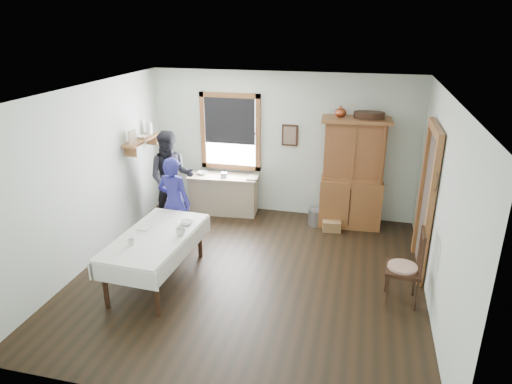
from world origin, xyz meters
TOP-DOWN VIEW (x-y plane):
  - room at (0.00, 0.00)m, footprint 5.01×5.01m
  - window at (-1.00, 2.46)m, footprint 1.18×0.07m
  - doorway at (2.46, 0.85)m, footprint 0.09×1.14m
  - wall_shelf at (-2.37, 1.54)m, footprint 0.24×1.00m
  - framed_picture at (0.15, 2.46)m, footprint 0.30×0.04m
  - rug_beater at (2.45, 0.30)m, footprint 0.01×0.27m
  - work_counter at (-1.07, 2.17)m, footprint 1.36×0.61m
  - china_hutch at (1.34, 2.16)m, footprint 1.20×0.62m
  - dining_table at (-1.27, -0.42)m, footprint 1.04×1.86m
  - spindle_chair at (2.14, -0.14)m, footprint 0.52×0.52m
  - pail at (0.75, 2.02)m, footprint 0.32×0.32m
  - wicker_basket at (1.06, 1.83)m, footprint 0.35×0.27m
  - woman_blue at (-1.42, 0.63)m, footprint 0.57×0.41m
  - figure_dark at (-1.87, 1.57)m, footprint 0.92×0.80m
  - table_cup_a at (-0.91, -0.33)m, footprint 0.15×0.15m
  - table_cup_b at (-1.44, -0.77)m, footprint 0.10×0.10m
  - table_bowl at (-0.98, 0.02)m, footprint 0.22×0.22m
  - counter_book at (-0.60, 2.15)m, footprint 0.20×0.25m
  - counter_bowl at (-1.48, 2.15)m, footprint 0.24×0.24m
  - shelf_bowl at (-2.37, 1.55)m, footprint 0.22×0.22m

SIDE VIEW (x-z plane):
  - wicker_basket at x=1.06m, z-range 0.00..0.19m
  - pail at x=0.75m, z-range 0.00..0.30m
  - dining_table at x=-1.27m, z-range 0.00..0.72m
  - work_counter at x=-1.07m, z-range 0.00..0.76m
  - spindle_chair at x=2.14m, z-range 0.00..1.07m
  - woman_blue at x=-1.42m, z-range 0.00..1.44m
  - table_bowl at x=-0.98m, z-range 0.72..0.78m
  - table_cup_b at x=-1.44m, z-range 0.72..0.81m
  - counter_book at x=-0.60m, z-range 0.76..0.78m
  - table_cup_a at x=-0.91m, z-range 0.72..0.83m
  - counter_bowl at x=-1.48m, z-range 0.76..0.82m
  - figure_dark at x=-1.87m, z-range 0.00..1.60m
  - china_hutch at x=1.34m, z-range 0.00..2.00m
  - doorway at x=2.46m, z-range 0.05..2.27m
  - room at x=0.00m, z-range 0.00..2.70m
  - framed_picture at x=0.15m, z-range 1.35..1.75m
  - wall_shelf at x=-2.37m, z-range 1.35..1.79m
  - shelf_bowl at x=-2.37m, z-range 1.57..1.62m
  - window at x=-1.00m, z-range 0.88..2.36m
  - rug_beater at x=2.45m, z-range 1.58..1.86m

